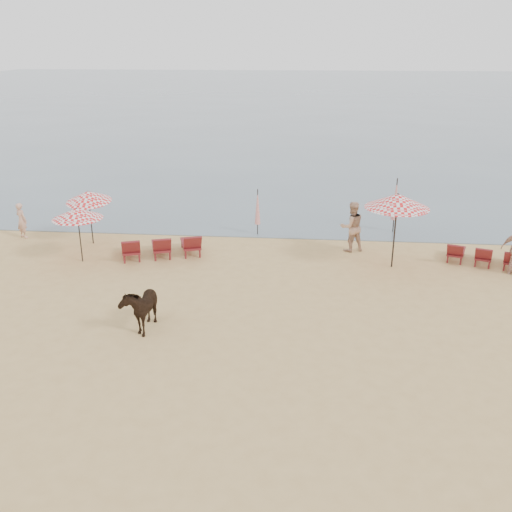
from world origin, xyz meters
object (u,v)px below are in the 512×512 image
Objects in this scene: umbrella_open_right at (397,201)px; lounger_cluster_left at (161,246)px; umbrella_closed_right at (396,199)px; beachgoer_left at (22,220)px; umbrella_open_left_b at (88,196)px; beachgoer_right_a at (352,227)px; lounger_cluster_right at (484,255)px; cow at (141,306)px; umbrella_open_left_a at (77,213)px; umbrella_closed_left at (258,207)px.

lounger_cluster_left is at bearing -161.22° from umbrella_open_right.
umbrella_closed_right reaches higher than beachgoer_left.
umbrella_closed_right is (12.28, 2.53, -0.50)m from umbrella_open_left_b.
beachgoer_right_a is at bearing -128.56° from umbrella_closed_right.
lounger_cluster_right is 1.04× the size of umbrella_open_right.
beachgoer_left is (-18.19, 1.44, 0.36)m from lounger_cluster_right.
cow is 0.83× the size of beachgoer_right_a.
umbrella_open_left_b is at bearing 140.36° from lounger_cluster_left.
umbrella_open_left_b is 0.96× the size of umbrella_closed_right.
umbrella_open_left_b is at bearing -168.35° from umbrella_closed_right.
cow reaches higher than lounger_cluster_right.
beachgoer_left reaches higher than lounger_cluster_right.
lounger_cluster_right is 18.25m from beachgoer_left.
beachgoer_left is (-7.12, 7.36, 0.06)m from cow.
umbrella_open_left_a is 1.04× the size of umbrella_closed_left.
lounger_cluster_left is 1.40× the size of umbrella_closed_right.
umbrella_open_right is (11.71, -1.53, 0.52)m from umbrella_open_left_b.
beachgoer_right_a is at bearing -151.71° from beachgoer_left.
umbrella_closed_right is at bearing -149.92° from beachgoer_right_a.
beachgoer_left is 13.46m from beachgoer_right_a.
umbrella_closed_left is 5.81m from umbrella_closed_right.
umbrella_closed_left is at bearing 168.91° from umbrella_open_right.
umbrella_open_left_a is at bearing -9.63° from beachgoer_right_a.
umbrella_closed_right reaches higher than beachgoer_right_a.
umbrella_open_left_b is 12.55m from umbrella_closed_right.
umbrella_closed_right is at bearing 4.72° from lounger_cluster_left.
beachgoer_right_a is at bearing -173.71° from lounger_cluster_right.
beachgoer_right_a is at bearing -22.68° from umbrella_closed_left.
beachgoer_right_a is (-1.38, 1.60, -1.49)m from umbrella_open_right.
umbrella_open_right is 1.40× the size of beachgoer_right_a.
umbrella_open_left_a is at bearing -157.07° from umbrella_open_right.
umbrella_open_left_a is (-14.73, -1.00, 1.47)m from lounger_cluster_right.
lounger_cluster_right is 4.61m from umbrella_closed_right.
lounger_cluster_right is at bearing -24.28° from umbrella_open_left_b.
lounger_cluster_right is 1.92× the size of beachgoer_left.
beachgoer_left is at bearing -165.47° from lounger_cluster_right.
lounger_cluster_left is at bearing -157.43° from umbrella_closed_right.
lounger_cluster_right is 1.45× the size of beachgoer_right_a.
beachgoer_right_a reaches higher than lounger_cluster_right.
umbrella_open_right is 2.59m from beachgoer_right_a.
beachgoer_left is at bearing -172.89° from umbrella_closed_left.
umbrella_open_left_a reaches higher than beachgoer_left.
umbrella_open_left_a is at bearing -149.55° from umbrella_closed_left.
beachgoer_right_a is (-1.96, -2.46, -0.47)m from umbrella_closed_right.
beachgoer_left is (-3.46, 2.45, -1.11)m from umbrella_open_left_a.
umbrella_open_left_b is at bearing -165.81° from umbrella_closed_left.
lounger_cluster_right is at bearing 30.37° from cow.
lounger_cluster_right is 4.89m from beachgoer_right_a.
umbrella_closed_left is 0.84× the size of umbrella_closed_right.
beachgoer_left reaches higher than cow.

